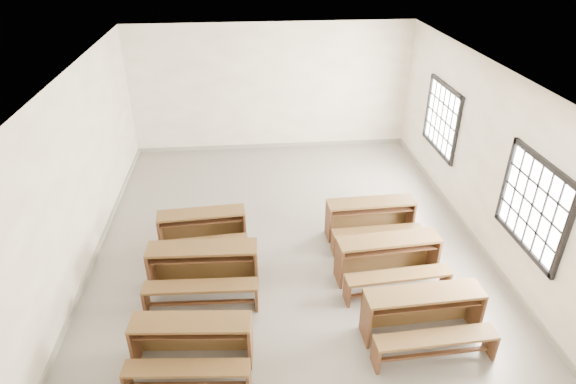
{
  "coord_description": "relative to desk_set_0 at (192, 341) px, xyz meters",
  "views": [
    {
      "loc": [
        -0.73,
        -7.49,
        5.24
      ],
      "look_at": [
        0.0,
        0.0,
        1.0
      ],
      "focal_mm": 30.0,
      "sensor_mm": 36.0,
      "label": 1
    }
  ],
  "objects": [
    {
      "name": "room",
      "position": [
        1.64,
        2.82,
        1.73
      ],
      "size": [
        8.5,
        8.5,
        3.2
      ],
      "color": "slate",
      "rests_on": "ground"
    },
    {
      "name": "desk_set_0",
      "position": [
        0.0,
        0.0,
        0.0
      ],
      "size": [
        1.64,
        0.95,
        0.71
      ],
      "rotation": [
        0.0,
        0.0,
        -0.09
      ],
      "color": "brown",
      "rests_on": "ground"
    },
    {
      "name": "desk_set_1",
      "position": [
        0.07,
        1.54,
        0.04
      ],
      "size": [
        1.77,
        0.97,
        0.78
      ],
      "rotation": [
        0.0,
        0.0,
        -0.04
      ],
      "color": "brown",
      "rests_on": "ground"
    },
    {
      "name": "desk_set_2",
      "position": [
        -0.02,
        2.72,
        -0.01
      ],
      "size": [
        1.61,
        0.91,
        0.7
      ],
      "rotation": [
        0.0,
        0.0,
        0.07
      ],
      "color": "brown",
      "rests_on": "ground"
    },
    {
      "name": "desk_set_3",
      "position": [
        3.22,
        0.2,
        0.02
      ],
      "size": [
        1.71,
        0.94,
        0.75
      ],
      "rotation": [
        0.0,
        0.0,
        0.04
      ],
      "color": "brown",
      "rests_on": "ground"
    },
    {
      "name": "desk_set_4",
      "position": [
        3.08,
        1.5,
        0.03
      ],
      "size": [
        1.74,
        1.0,
        0.76
      ],
      "rotation": [
        0.0,
        0.0,
        0.07
      ],
      "color": "brown",
      "rests_on": "ground"
    },
    {
      "name": "desk_set_5",
      "position": [
        3.1,
        2.75,
        0.01
      ],
      "size": [
        1.66,
        0.9,
        0.73
      ],
      "rotation": [
        0.0,
        0.0,
        0.03
      ],
      "color": "brown",
      "rests_on": "ground"
    }
  ]
}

